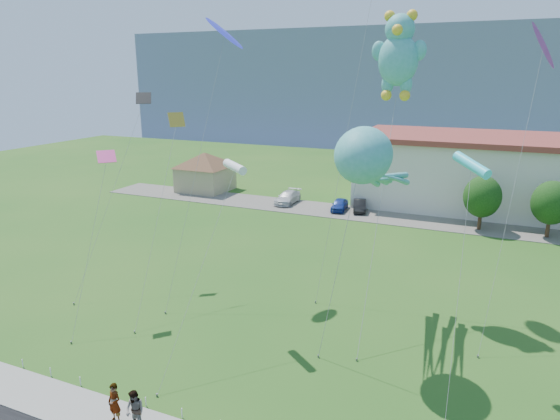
# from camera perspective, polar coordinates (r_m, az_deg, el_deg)

# --- Properties ---
(ground) EXTENTS (160.00, 160.00, 0.00)m
(ground) POSITION_cam_1_polar(r_m,az_deg,el_deg) (25.20, -7.32, -21.37)
(ground) COLOR #225517
(ground) RESTS_ON ground
(parking_strip) EXTENTS (70.00, 6.00, 0.06)m
(parking_strip) POSITION_cam_1_polar(r_m,az_deg,el_deg) (55.31, 11.45, -0.66)
(parking_strip) COLOR #59544C
(parking_strip) RESTS_ON ground
(hill_ridge) EXTENTS (160.00, 50.00, 25.00)m
(hill_ridge) POSITION_cam_1_polar(r_m,az_deg,el_deg) (137.59, 19.61, 13.48)
(hill_ridge) COLOR slate
(hill_ridge) RESTS_ON ground
(pavilion) EXTENTS (9.20, 9.20, 5.00)m
(pavilion) POSITION_cam_1_polar(r_m,az_deg,el_deg) (66.27, -8.56, 4.78)
(pavilion) COLOR tan
(pavilion) RESTS_ON ground
(rope_fence) EXTENTS (26.05, 0.05, 0.50)m
(rope_fence) POSITION_cam_1_polar(r_m,az_deg,el_deg) (24.18, -9.04, -22.52)
(rope_fence) COLOR white
(rope_fence) RESTS_ON ground
(tree_near) EXTENTS (3.60, 3.60, 5.47)m
(tree_near) POSITION_cam_1_polar(r_m,az_deg,el_deg) (52.46, 22.12, 1.41)
(tree_near) COLOR #3F2B19
(tree_near) RESTS_ON ground
(tree_mid) EXTENTS (3.60, 3.60, 5.47)m
(tree_mid) POSITION_cam_1_polar(r_m,az_deg,el_deg) (52.72, 28.62, 0.72)
(tree_mid) COLOR #3F2B19
(tree_mid) RESTS_ON ground
(pedestrian_left) EXTENTS (0.73, 0.53, 1.87)m
(pedestrian_left) POSITION_cam_1_polar(r_m,az_deg,el_deg) (24.59, -18.40, -20.20)
(pedestrian_left) COLOR gray
(pedestrian_left) RESTS_ON sidewalk
(pedestrian_right) EXTENTS (0.98, 0.81, 1.85)m
(pedestrian_right) POSITION_cam_1_polar(r_m,az_deg,el_deg) (23.93, -16.24, -21.15)
(pedestrian_right) COLOR gray
(pedestrian_right) RESTS_ON sidewalk
(parked_car_white) EXTENTS (1.99, 4.84, 1.40)m
(parked_car_white) POSITION_cam_1_polar(r_m,az_deg,el_deg) (59.28, 0.89, 1.46)
(parked_car_white) COLOR silver
(parked_car_white) RESTS_ON parking_strip
(parked_car_blue) EXTENTS (1.87, 3.92, 1.29)m
(parked_car_blue) POSITION_cam_1_polar(r_m,az_deg,el_deg) (56.60, 6.82, 0.61)
(parked_car_blue) COLOR navy
(parked_car_blue) RESTS_ON parking_strip
(parked_car_black) EXTENTS (2.34, 4.11, 1.28)m
(parked_car_black) POSITION_cam_1_polar(r_m,az_deg,el_deg) (56.53, 9.07, 0.51)
(parked_car_black) COLOR black
(parked_car_black) RESTS_ON parking_strip
(octopus_kite) EXTENTS (3.07, 8.48, 12.45)m
(octopus_kite) POSITION_cam_1_polar(r_m,az_deg,el_deg) (27.14, 10.06, 5.10)
(octopus_kite) COLOR teal
(octopus_kite) RESTS_ON ground
(teddy_bear_kite) EXTENTS (3.44, 10.83, 18.80)m
(teddy_bear_kite) POSITION_cam_1_polar(r_m,az_deg,el_deg) (33.78, 13.39, 17.00)
(teddy_bear_kite) COLOR teal
(teddy_bear_kite) RESTS_ON ground
(small_kite_blue) EXTENTS (1.80, 8.58, 18.37)m
(small_kite_blue) POSITION_cam_1_polar(r_m,az_deg,el_deg) (36.40, -6.50, 18.78)
(small_kite_blue) COLOR #272EDF
(small_kite_blue) RESTS_ON ground
(small_kite_white) EXTENTS (0.51, 9.09, 10.33)m
(small_kite_white) POSITION_cam_1_polar(r_m,az_deg,el_deg) (28.45, -5.27, 4.73)
(small_kite_white) COLOR white
(small_kite_white) RESTS_ON ground
(small_kite_black) EXTENTS (1.38, 8.64, 13.68)m
(small_kite_black) POSITION_cam_1_polar(r_m,az_deg,el_deg) (38.36, -16.21, 9.58)
(small_kite_black) COLOR black
(small_kite_black) RESTS_ON ground
(small_kite_cyan) EXTENTS (0.53, 7.05, 11.23)m
(small_kite_cyan) POSITION_cam_1_polar(r_m,az_deg,el_deg) (25.59, 21.03, 4.59)
(small_kite_cyan) COLOR #36E2F6
(small_kite_cyan) RESTS_ON ground
(small_kite_pink) EXTENTS (1.63, 5.89, 10.46)m
(small_kite_pink) POSITION_cam_1_polar(r_m,az_deg,el_deg) (32.68, -19.59, 3.76)
(small_kite_pink) COLOR #D42F7F
(small_kite_pink) RESTS_ON ground
(small_kite_yellow) EXTENTS (2.73, 9.04, 12.32)m
(small_kite_yellow) POSITION_cam_1_polar(r_m,az_deg,el_deg) (35.31, -12.25, 7.52)
(small_kite_yellow) COLOR gold
(small_kite_yellow) RESTS_ON ground
(small_kite_purple) EXTENTS (2.63, 9.35, 17.31)m
(small_kite_purple) POSITION_cam_1_polar(r_m,az_deg,el_deg) (34.94, 27.78, 15.65)
(small_kite_purple) COLOR purple
(small_kite_purple) RESTS_ON ground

